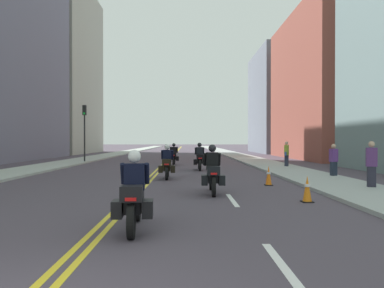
# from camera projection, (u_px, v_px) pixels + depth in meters

# --- Properties ---
(ground_plane) EXTENTS (264.00, 264.00, 0.00)m
(ground_plane) POSITION_uv_depth(u_px,v_px,m) (174.00, 154.00, 51.20)
(ground_plane) COLOR #473D49
(sidewalk_left) EXTENTS (2.92, 144.00, 0.12)m
(sidewalk_left) POSITION_uv_depth(u_px,v_px,m) (118.00, 153.00, 51.10)
(sidewalk_left) COLOR #A0A69E
(sidewalk_left) RESTS_ON ground
(sidewalk_right) EXTENTS (2.92, 144.00, 0.12)m
(sidewalk_right) POSITION_uv_depth(u_px,v_px,m) (230.00, 153.00, 51.31)
(sidewalk_right) COLOR #9B9F9C
(sidewalk_right) RESTS_ON ground
(centreline_yellow_inner) EXTENTS (0.12, 132.00, 0.01)m
(centreline_yellow_inner) POSITION_uv_depth(u_px,v_px,m) (173.00, 154.00, 51.20)
(centreline_yellow_inner) COLOR yellow
(centreline_yellow_inner) RESTS_ON ground
(centreline_yellow_outer) EXTENTS (0.12, 132.00, 0.01)m
(centreline_yellow_outer) POSITION_uv_depth(u_px,v_px,m) (175.00, 154.00, 51.21)
(centreline_yellow_outer) COLOR yellow
(centreline_yellow_outer) RESTS_ON ground
(lane_dashes_white) EXTENTS (0.14, 56.40, 0.01)m
(lane_dashes_white) POSITION_uv_depth(u_px,v_px,m) (203.00, 161.00, 32.25)
(lane_dashes_white) COLOR silver
(lane_dashes_white) RESTS_ON ground
(building_right_1) EXTENTS (7.08, 17.66, 14.49)m
(building_right_1) POSITION_uv_depth(u_px,v_px,m) (325.00, 86.00, 37.80)
(building_right_1) COLOR #994D40
(building_right_1) RESTS_ON ground
(building_left_2) EXTENTS (7.22, 16.81, 23.52)m
(building_left_2) POSITION_uv_depth(u_px,v_px,m) (65.00, 71.00, 53.74)
(building_left_2) COLOR #A2A194
(building_left_2) RESTS_ON ground
(building_right_2) EXTENTS (6.07, 14.92, 15.03)m
(building_right_2) POSITION_uv_depth(u_px,v_px,m) (276.00, 103.00, 56.65)
(building_right_2) COLOR slate
(building_right_2) RESTS_ON ground
(motorcycle_0) EXTENTS (0.78, 2.17, 1.59)m
(motorcycle_0) POSITION_uv_depth(u_px,v_px,m) (134.00, 198.00, 7.41)
(motorcycle_0) COLOR black
(motorcycle_0) RESTS_ON ground
(motorcycle_1) EXTENTS (0.76, 2.29, 1.65)m
(motorcycle_1) POSITION_uv_depth(u_px,v_px,m) (212.00, 174.00, 12.56)
(motorcycle_1) COLOR black
(motorcycle_1) RESTS_ON ground
(motorcycle_2) EXTENTS (0.77, 2.16, 1.62)m
(motorcycle_2) POSITION_uv_depth(u_px,v_px,m) (167.00, 165.00, 17.58)
(motorcycle_2) COLOR black
(motorcycle_2) RESTS_ON ground
(motorcycle_3) EXTENTS (0.76, 2.13, 1.66)m
(motorcycle_3) POSITION_uv_depth(u_px,v_px,m) (200.00, 159.00, 22.67)
(motorcycle_3) COLOR black
(motorcycle_3) RESTS_ON ground
(motorcycle_4) EXTENTS (0.77, 2.21, 1.60)m
(motorcycle_4) POSITION_uv_depth(u_px,v_px,m) (174.00, 156.00, 27.41)
(motorcycle_4) COLOR black
(motorcycle_4) RESTS_ON ground
(traffic_cone_0) EXTENTS (0.31, 0.31, 0.78)m
(traffic_cone_0) POSITION_uv_depth(u_px,v_px,m) (269.00, 176.00, 14.95)
(traffic_cone_0) COLOR black
(traffic_cone_0) RESTS_ON ground
(traffic_cone_1) EXTENTS (0.32, 0.32, 0.77)m
(traffic_cone_1) POSITION_uv_depth(u_px,v_px,m) (307.00, 189.00, 10.86)
(traffic_cone_1) COLOR black
(traffic_cone_1) RESTS_ON ground
(traffic_light_near) EXTENTS (0.28, 0.38, 4.65)m
(traffic_light_near) POSITION_uv_depth(u_px,v_px,m) (85.00, 123.00, 30.37)
(traffic_light_near) COLOR black
(traffic_light_near) RESTS_ON ground
(pedestrian_0) EXTENTS (0.37, 0.50, 1.73)m
(pedestrian_0) POSITION_uv_depth(u_px,v_px,m) (287.00, 154.00, 24.57)
(pedestrian_0) COLOR #26293A
(pedestrian_0) RESTS_ON ground
(pedestrian_1) EXTENTS (0.41, 0.33, 1.62)m
(pedestrian_1) POSITION_uv_depth(u_px,v_px,m) (334.00, 161.00, 17.87)
(pedestrian_1) COLOR #222A3A
(pedestrian_1) RESTS_ON ground
(pedestrian_2) EXTENTS (0.41, 0.31, 1.76)m
(pedestrian_2) POSITION_uv_depth(u_px,v_px,m) (371.00, 165.00, 13.49)
(pedestrian_2) COLOR #242331
(pedestrian_2) RESTS_ON ground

